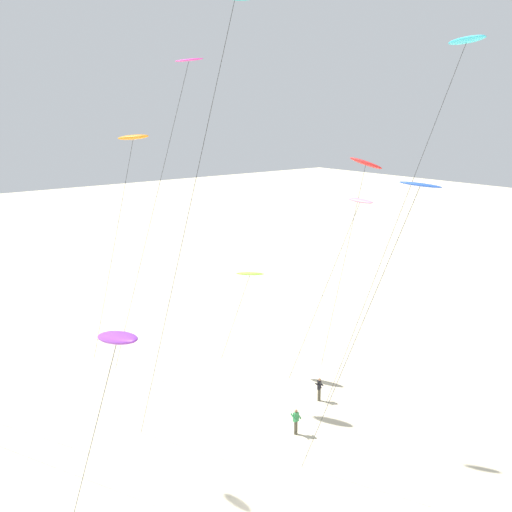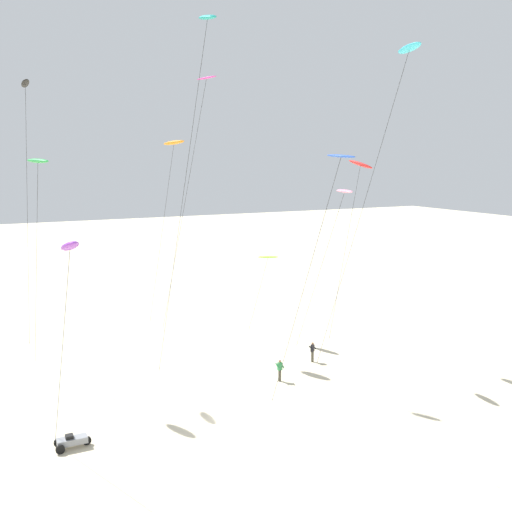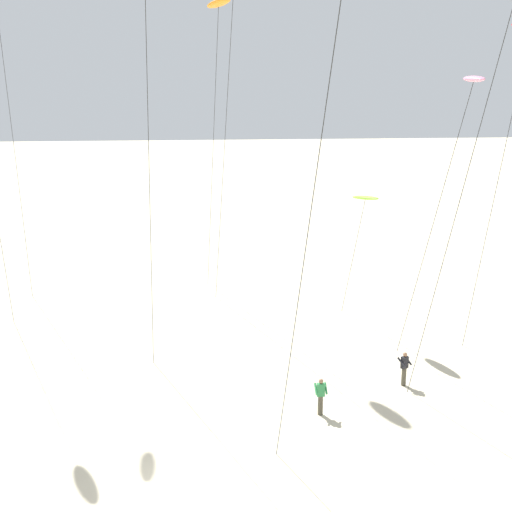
{
  "view_description": "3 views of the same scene",
  "coord_description": "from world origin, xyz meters",
  "px_view_note": "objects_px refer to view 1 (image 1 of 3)",
  "views": [
    {
      "loc": [
        -18.52,
        -23.15,
        20.15
      ],
      "look_at": [
        4.3,
        5.41,
        11.61
      ],
      "focal_mm": 45.91,
      "sensor_mm": 36.0,
      "label": 1
    },
    {
      "loc": [
        -13.2,
        -31.8,
        16.45
      ],
      "look_at": [
        3.84,
        2.69,
        10.03
      ],
      "focal_mm": 40.5,
      "sensor_mm": 36.0,
      "label": 2
    },
    {
      "loc": [
        1.54,
        -22.38,
        14.34
      ],
      "look_at": [
        3.77,
        3.05,
        7.54
      ],
      "focal_mm": 48.54,
      "sensor_mm": 36.0,
      "label": 3
    }
  ],
  "objects_px": {
    "kite_red": "(365,165)",
    "kite_magenta": "(184,78)",
    "kite_teal": "(233,4)",
    "kite_flyer_middle": "(296,421)",
    "kite_pink": "(359,203)",
    "kite_cyan": "(464,47)",
    "kite_flyer_nearest": "(319,389)",
    "kite_lime": "(250,274)",
    "kite_blue": "(415,196)",
    "kite_orange": "(133,139)",
    "kite_purple": "(116,339)"
  },
  "relations": [
    {
      "from": "kite_flyer_middle",
      "to": "kite_cyan",
      "type": "bearing_deg",
      "value": -50.83
    },
    {
      "from": "kite_teal",
      "to": "kite_purple",
      "type": "height_order",
      "value": "kite_teal"
    },
    {
      "from": "kite_purple",
      "to": "kite_lime",
      "type": "bearing_deg",
      "value": 42.32
    },
    {
      "from": "kite_red",
      "to": "kite_flyer_nearest",
      "type": "distance_m",
      "value": 15.92
    },
    {
      "from": "kite_teal",
      "to": "kite_orange",
      "type": "relative_size",
      "value": 1.38
    },
    {
      "from": "kite_teal",
      "to": "kite_lime",
      "type": "bearing_deg",
      "value": 49.41
    },
    {
      "from": "kite_purple",
      "to": "kite_magenta",
      "type": "xyz_separation_m",
      "value": [
        12.92,
        15.58,
        9.22
      ]
    },
    {
      "from": "kite_cyan",
      "to": "kite_lime",
      "type": "bearing_deg",
      "value": 94.57
    },
    {
      "from": "kite_lime",
      "to": "kite_purple",
      "type": "bearing_deg",
      "value": -137.68
    },
    {
      "from": "kite_magenta",
      "to": "kite_flyer_nearest",
      "type": "height_order",
      "value": "kite_magenta"
    },
    {
      "from": "kite_cyan",
      "to": "kite_teal",
      "type": "bearing_deg",
      "value": 161.14
    },
    {
      "from": "kite_red",
      "to": "kite_teal",
      "type": "bearing_deg",
      "value": -159.14
    },
    {
      "from": "kite_teal",
      "to": "kite_lime",
      "type": "height_order",
      "value": "kite_teal"
    },
    {
      "from": "kite_lime",
      "to": "kite_flyer_middle",
      "type": "height_order",
      "value": "kite_lime"
    },
    {
      "from": "kite_flyer_nearest",
      "to": "kite_blue",
      "type": "bearing_deg",
      "value": -116.77
    },
    {
      "from": "kite_red",
      "to": "kite_flyer_middle",
      "type": "height_order",
      "value": "kite_red"
    },
    {
      "from": "kite_flyer_nearest",
      "to": "kite_cyan",
      "type": "bearing_deg",
      "value": -84.09
    },
    {
      "from": "kite_blue",
      "to": "kite_red",
      "type": "height_order",
      "value": "kite_blue"
    },
    {
      "from": "kite_magenta",
      "to": "kite_orange",
      "type": "bearing_deg",
      "value": 97.93
    },
    {
      "from": "kite_flyer_middle",
      "to": "kite_teal",
      "type": "bearing_deg",
      "value": -158.76
    },
    {
      "from": "kite_red",
      "to": "kite_pink",
      "type": "xyz_separation_m",
      "value": [
        -3.45,
        -2.69,
        -2.07
      ]
    },
    {
      "from": "kite_blue",
      "to": "kite_magenta",
      "type": "bearing_deg",
      "value": 94.82
    },
    {
      "from": "kite_orange",
      "to": "kite_magenta",
      "type": "bearing_deg",
      "value": -82.07
    },
    {
      "from": "kite_blue",
      "to": "kite_flyer_middle",
      "type": "relative_size",
      "value": 10.06
    },
    {
      "from": "kite_teal",
      "to": "kite_magenta",
      "type": "distance_m",
      "value": 10.8
    },
    {
      "from": "kite_red",
      "to": "kite_purple",
      "type": "distance_m",
      "value": 28.2
    },
    {
      "from": "kite_red",
      "to": "kite_magenta",
      "type": "xyz_separation_m",
      "value": [
        -12.41,
        3.7,
        5.66
      ]
    },
    {
      "from": "kite_purple",
      "to": "kite_magenta",
      "type": "bearing_deg",
      "value": 50.33
    },
    {
      "from": "kite_pink",
      "to": "kite_lime",
      "type": "xyz_separation_m",
      "value": [
        -1.94,
        8.95,
        -6.25
      ]
    },
    {
      "from": "kite_blue",
      "to": "kite_orange",
      "type": "height_order",
      "value": "kite_orange"
    },
    {
      "from": "kite_red",
      "to": "kite_cyan",
      "type": "height_order",
      "value": "kite_cyan"
    },
    {
      "from": "kite_magenta",
      "to": "kite_orange",
      "type": "relative_size",
      "value": 1.25
    },
    {
      "from": "kite_magenta",
      "to": "kite_lime",
      "type": "relative_size",
      "value": 2.87
    },
    {
      "from": "kite_magenta",
      "to": "kite_orange",
      "type": "xyz_separation_m",
      "value": [
        -0.76,
        5.47,
        -3.84
      ]
    },
    {
      "from": "kite_teal",
      "to": "kite_pink",
      "type": "height_order",
      "value": "kite_teal"
    },
    {
      "from": "kite_cyan",
      "to": "kite_flyer_nearest",
      "type": "xyz_separation_m",
      "value": [
        -0.94,
        9.11,
        -22.13
      ]
    },
    {
      "from": "kite_flyer_nearest",
      "to": "kite_flyer_middle",
      "type": "relative_size",
      "value": 1.0
    },
    {
      "from": "kite_orange",
      "to": "kite_flyer_nearest",
      "type": "xyz_separation_m",
      "value": [
        8.14,
        -10.21,
        -16.89
      ]
    },
    {
      "from": "kite_red",
      "to": "kite_cyan",
      "type": "bearing_deg",
      "value": -111.9
    },
    {
      "from": "kite_flyer_nearest",
      "to": "kite_lime",
      "type": "bearing_deg",
      "value": 92.9
    },
    {
      "from": "kite_red",
      "to": "kite_flyer_nearest",
      "type": "relative_size",
      "value": 9.97
    },
    {
      "from": "kite_teal",
      "to": "kite_flyer_nearest",
      "type": "distance_m",
      "value": 26.5
    },
    {
      "from": "kite_purple",
      "to": "kite_flyer_nearest",
      "type": "distance_m",
      "value": 25.73
    },
    {
      "from": "kite_cyan",
      "to": "kite_flyer_nearest",
      "type": "bearing_deg",
      "value": 95.91
    },
    {
      "from": "kite_orange",
      "to": "kite_flyer_middle",
      "type": "height_order",
      "value": "kite_orange"
    },
    {
      "from": "kite_teal",
      "to": "kite_flyer_middle",
      "type": "relative_size",
      "value": 15.1
    },
    {
      "from": "kite_lime",
      "to": "kite_blue",
      "type": "bearing_deg",
      "value": -106.32
    },
    {
      "from": "kite_pink",
      "to": "kite_cyan",
      "type": "height_order",
      "value": "kite_cyan"
    },
    {
      "from": "kite_cyan",
      "to": "kite_magenta",
      "type": "bearing_deg",
      "value": 121.02
    },
    {
      "from": "kite_purple",
      "to": "kite_cyan",
      "type": "relative_size",
      "value": 0.55
    }
  ]
}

